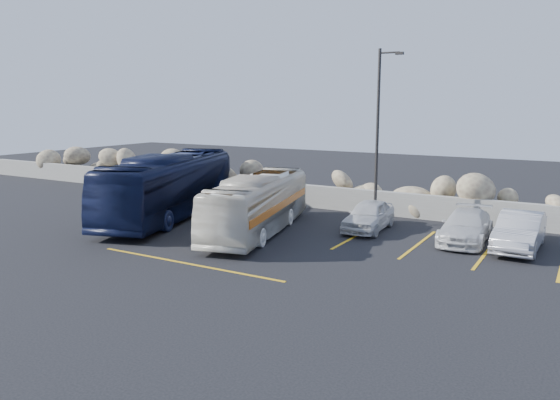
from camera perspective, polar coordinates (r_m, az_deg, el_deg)
The scene contains 10 objects.
ground at distance 18.99m, azimuth -7.68°, elevation -7.20°, with size 90.00×90.00×0.00m, color black.
seawall at distance 28.99m, azimuth 6.99°, elevation 0.06°, with size 60.00×0.40×1.20m, color gray.
riprap_pile at distance 29.97m, azimuth 7.93°, elevation 1.72°, with size 54.00×2.80×2.60m, color #897259, non-canonical shape.
parking_lines at distance 21.62m, azimuth 11.52°, elevation -5.15°, with size 18.16×9.36×0.01m.
lamppost at distance 25.32m, azimuth 10.26°, elevation 6.95°, with size 1.14×0.18×8.00m.
vintage_bus at distance 23.86m, azimuth -2.33°, elevation -0.43°, with size 2.12×9.05×2.52m, color silver.
tour_coach at distance 27.56m, azimuth -11.47°, elevation 1.46°, with size 2.64×11.28×3.14m, color black.
car_a at distance 24.70m, azimuth 9.26°, elevation -1.59°, with size 1.58×3.93×1.34m, color silver.
car_b at distance 23.12m, azimuth 23.75°, elevation -3.00°, with size 1.52×4.37×1.44m, color #B6B6BB.
car_c at distance 23.62m, azimuth 18.85°, elevation -2.63°, with size 1.78×4.38×1.27m, color silver.
Camera 1 is at (11.22, -14.25, 5.62)m, focal length 35.00 mm.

